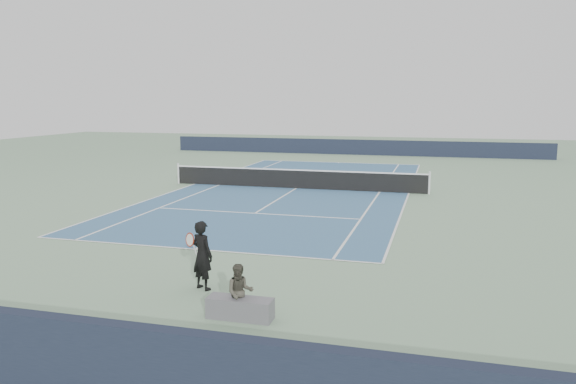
% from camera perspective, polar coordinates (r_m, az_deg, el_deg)
% --- Properties ---
extents(ground, '(80.00, 80.00, 0.00)m').
position_cam_1_polar(ground, '(27.84, 0.85, 0.35)').
color(ground, gray).
extents(court_surface, '(10.97, 23.77, 0.01)m').
position_cam_1_polar(court_surface, '(27.84, 0.85, 0.37)').
color(court_surface, '#386086').
rests_on(court_surface, ground).
extents(tennis_net, '(12.90, 0.10, 1.07)m').
position_cam_1_polar(tennis_net, '(27.77, 0.85, 1.38)').
color(tennis_net, silver).
rests_on(tennis_net, ground).
extents(windscreen_far, '(30.00, 0.25, 1.20)m').
position_cam_1_polar(windscreen_far, '(45.19, 6.57, 4.56)').
color(windscreen_far, black).
rests_on(windscreen_far, ground).
extents(tennis_player, '(0.82, 0.65, 1.63)m').
position_cam_1_polar(tennis_player, '(13.23, -8.71, -6.36)').
color(tennis_player, black).
rests_on(tennis_player, ground).
extents(tennis_ball, '(0.06, 0.06, 0.06)m').
position_cam_1_polar(tennis_ball, '(12.91, -7.29, -10.40)').
color(tennis_ball, '#B9D52B').
rests_on(tennis_ball, ground).
extents(spectator_bench, '(1.41, 0.90, 1.15)m').
position_cam_1_polar(spectator_bench, '(11.54, -4.90, -10.84)').
color(spectator_bench, slate).
rests_on(spectator_bench, ground).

